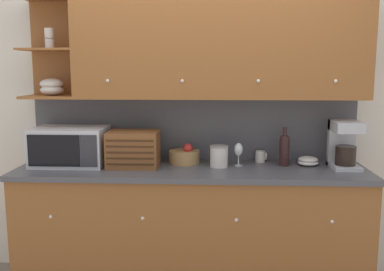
{
  "coord_description": "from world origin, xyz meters",
  "views": [
    {
      "loc": [
        0.16,
        -3.46,
        1.69
      ],
      "look_at": [
        0.0,
        -0.21,
        1.18
      ],
      "focal_mm": 40.0,
      "sensor_mm": 36.0,
      "label": 1
    }
  ],
  "objects": [
    {
      "name": "counter_unit",
      "position": [
        0.0,
        -0.31,
        0.48
      ],
      "size": [
        2.64,
        0.64,
        0.95
      ],
      "color": "#935628",
      "rests_on": "ground_plane"
    },
    {
      "name": "storage_canister",
      "position": [
        0.21,
        -0.27,
        1.03
      ],
      "size": [
        0.14,
        0.14,
        0.16
      ],
      "color": "silver",
      "rests_on": "counter_unit"
    },
    {
      "name": "wine_glass",
      "position": [
        0.36,
        -0.23,
        1.07
      ],
      "size": [
        0.06,
        0.06,
        0.18
      ],
      "color": "silver",
      "rests_on": "counter_unit"
    },
    {
      "name": "ground_plane",
      "position": [
        0.0,
        0.0,
        0.0
      ],
      "size": [
        24.0,
        24.0,
        0.0
      ],
      "primitive_type": "plane",
      "color": "slate"
    },
    {
      "name": "fruit_basket",
      "position": [
        -0.06,
        -0.16,
        1.01
      ],
      "size": [
        0.24,
        0.24,
        0.16
      ],
      "color": "#A87F4C",
      "rests_on": "counter_unit"
    },
    {
      "name": "coffee_maker",
      "position": [
        1.15,
        -0.24,
        1.13
      ],
      "size": [
        0.2,
        0.27,
        0.36
      ],
      "color": "#B7B7BC",
      "rests_on": "counter_unit"
    },
    {
      "name": "backsplash_panel",
      "position": [
        0.0,
        -0.01,
        1.21
      ],
      "size": [
        2.62,
        0.01,
        0.51
      ],
      "color": "#4C4C51",
      "rests_on": "counter_unit"
    },
    {
      "name": "wall_back",
      "position": [
        0.0,
        0.03,
        1.3
      ],
      "size": [
        5.02,
        0.06,
        2.6
      ],
      "color": "silver",
      "rests_on": "ground_plane"
    },
    {
      "name": "bread_box",
      "position": [
        -0.44,
        -0.29,
        1.09
      ],
      "size": [
        0.38,
        0.3,
        0.27
      ],
      "color": "brown",
      "rests_on": "counter_unit"
    },
    {
      "name": "mug",
      "position": [
        0.54,
        -0.08,
        1.0
      ],
      "size": [
        0.09,
        0.08,
        0.09
      ],
      "color": "silver",
      "rests_on": "counter_unit"
    },
    {
      "name": "wine_bottle",
      "position": [
        0.71,
        -0.2,
        1.09
      ],
      "size": [
        0.08,
        0.08,
        0.3
      ],
      "color": "black",
      "rests_on": "counter_unit"
    },
    {
      "name": "bowl_stack_on_counter",
      "position": [
        0.9,
        -0.19,
        0.98
      ],
      "size": [
        0.16,
        0.16,
        0.07
      ],
      "color": "silver",
      "rests_on": "counter_unit"
    },
    {
      "name": "upper_cabinets",
      "position": [
        0.17,
        -0.17,
        1.85
      ],
      "size": [
        2.62,
        0.36,
        0.77
      ],
      "color": "#935628",
      "rests_on": "backsplash_panel"
    },
    {
      "name": "microwave",
      "position": [
        -0.94,
        -0.25,
        1.1
      ],
      "size": [
        0.55,
        0.39,
        0.29
      ],
      "color": "silver",
      "rests_on": "counter_unit"
    }
  ]
}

